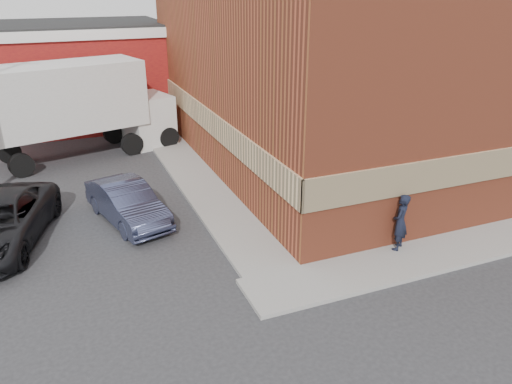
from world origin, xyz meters
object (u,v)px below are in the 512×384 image
object	(u,v)px
brick_building	(352,53)
box_truck	(84,103)
man	(400,222)
sedan	(127,203)
warehouse	(20,76)

from	to	relation	value
brick_building	box_truck	distance (m)	12.53
box_truck	brick_building	bearing A→B (deg)	-33.59
brick_building	man	size ratio (longest dim) A/B	10.15
brick_building	sedan	world-z (taller)	brick_building
sedan	box_truck	bearing A→B (deg)	78.69
sedan	box_truck	size ratio (longest dim) A/B	0.46
man	box_truck	xyz separation A→B (m)	(-7.88, 13.27, 1.51)
brick_building	warehouse	world-z (taller)	brick_building
warehouse	man	distance (m)	22.98
brick_building	man	world-z (taller)	brick_building
box_truck	warehouse	bearing A→B (deg)	97.53
man	warehouse	bearing A→B (deg)	-100.10
brick_building	box_truck	world-z (taller)	brick_building
box_truck	man	bearing A→B (deg)	-73.85
brick_building	man	bearing A→B (deg)	-112.28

